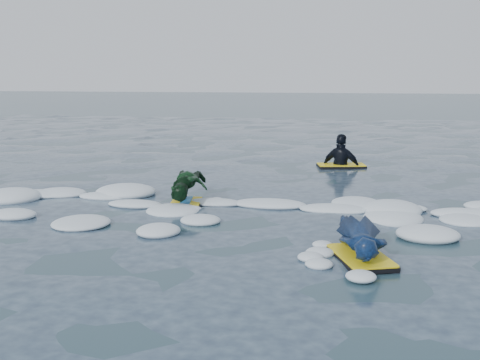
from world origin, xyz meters
name	(u,v)px	position (x,y,z in m)	size (l,w,h in m)	color
ground	(181,229)	(0.00, 0.00, 0.00)	(120.00, 120.00, 0.00)	#182C3B
foam_band	(199,213)	(0.00, 1.03, 0.00)	(12.00, 3.10, 0.30)	white
prone_woman_unit	(361,239)	(2.47, -0.81, 0.20)	(0.88, 1.62, 0.40)	black
prone_child_unit	(188,188)	(-0.34, 1.63, 0.28)	(0.77, 1.41, 0.54)	black
waiting_rider_unit	(341,169)	(2.12, 6.06, -0.03)	(1.19, 0.81, 1.64)	black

